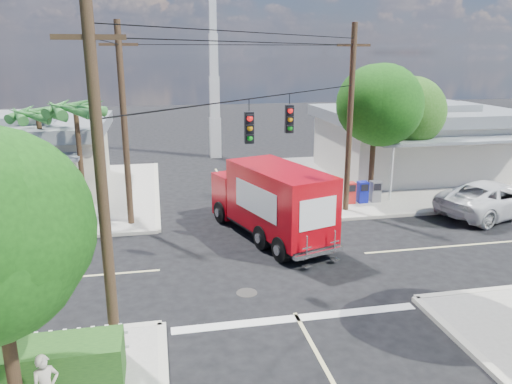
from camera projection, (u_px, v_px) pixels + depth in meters
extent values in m
plane|color=black|center=(266.00, 261.00, 18.99)|extent=(120.00, 120.00, 0.00)
cube|color=#9B968C|center=(398.00, 178.00, 31.45)|extent=(14.00, 14.00, 0.14)
cube|color=beige|center=(291.00, 183.00, 30.12)|extent=(0.25, 14.00, 0.14)
cube|color=beige|center=(464.00, 211.00, 24.85)|extent=(14.00, 0.25, 0.14)
cube|color=#9B968C|center=(27.00, 197.00, 27.26)|extent=(14.00, 14.00, 0.14)
cube|color=beige|center=(157.00, 190.00, 28.60)|extent=(0.25, 14.00, 0.14)
cube|color=beige|center=(228.00, 192.00, 28.43)|extent=(0.12, 12.00, 0.01)
cube|color=beige|center=(499.00, 242.00, 20.90)|extent=(12.00, 0.12, 0.01)
cube|color=silver|center=(298.00, 318.00, 14.93)|extent=(7.50, 0.40, 0.01)
cube|color=beige|center=(415.00, 146.00, 32.21)|extent=(11.00, 8.00, 3.40)
cube|color=gray|center=(418.00, 114.00, 31.65)|extent=(11.80, 8.80, 0.70)
cube|color=gray|center=(418.00, 106.00, 31.52)|extent=(6.05, 4.40, 0.50)
cube|color=gray|center=(461.00, 140.00, 27.26)|extent=(9.90, 1.80, 0.15)
cylinder|color=silver|center=(391.00, 173.00, 26.06)|extent=(0.12, 0.12, 2.90)
cube|color=beige|center=(10.00, 162.00, 28.04)|extent=(10.00, 8.00, 3.20)
cube|color=gray|center=(6.00, 127.00, 27.51)|extent=(10.80, 8.80, 0.70)
cube|color=gray|center=(4.00, 118.00, 27.38)|extent=(5.50, 4.40, 0.50)
cylinder|color=silver|center=(70.00, 189.00, 23.49)|extent=(0.12, 0.12, 2.70)
cube|color=silver|center=(215.00, 138.00, 37.56)|extent=(0.80, 0.80, 3.00)
cube|color=silver|center=(214.00, 97.00, 36.75)|extent=(0.70, 0.70, 3.00)
cube|color=silver|center=(213.00, 55.00, 35.95)|extent=(0.60, 0.60, 3.00)
cube|color=silver|center=(213.00, 11.00, 35.14)|extent=(0.50, 0.50, 3.00)
cylinder|color=#422D1C|center=(9.00, 345.00, 10.04)|extent=(0.28, 0.28, 3.71)
sphere|color=#14430F|center=(9.00, 247.00, 9.23)|extent=(3.25, 3.25, 3.25)
cylinder|color=#422D1C|center=(372.00, 161.00, 26.19)|extent=(0.28, 0.28, 4.10)
sphere|color=#14430F|center=(375.00, 112.00, 25.50)|extent=(4.10, 4.10, 4.10)
sphere|color=#14430F|center=(367.00, 107.00, 25.55)|extent=(3.33, 3.33, 3.33)
sphere|color=#14430F|center=(384.00, 115.00, 25.32)|extent=(3.58, 3.58, 3.58)
cylinder|color=#422D1C|center=(398.00, 155.00, 28.84)|extent=(0.28, 0.28, 3.58)
sphere|color=#205612|center=(401.00, 117.00, 28.23)|extent=(3.58, 3.58, 3.58)
sphere|color=#205612|center=(393.00, 112.00, 28.28)|extent=(2.91, 2.91, 2.91)
sphere|color=#205612|center=(409.00, 119.00, 28.05)|extent=(3.14, 3.14, 3.14)
cylinder|color=#422D1C|center=(80.00, 161.00, 23.93)|extent=(0.24, 0.24, 5.00)
cone|color=#2C6F2C|center=(95.00, 106.00, 23.40)|extent=(0.50, 2.06, 0.98)
cone|color=#2C6F2C|center=(89.00, 105.00, 24.00)|extent=(1.92, 1.68, 0.98)
cone|color=#2C6F2C|center=(73.00, 105.00, 24.02)|extent=(2.12, 0.95, 0.98)
cone|color=#2C6F2C|center=(58.00, 106.00, 23.45)|extent=(1.34, 2.07, 0.98)
cone|color=#2C6F2C|center=(55.00, 108.00, 22.71)|extent=(1.34, 2.07, 0.98)
cone|color=#2C6F2C|center=(68.00, 109.00, 22.37)|extent=(2.12, 0.95, 0.98)
cone|color=#2C6F2C|center=(86.00, 108.00, 22.67)|extent=(1.92, 1.68, 0.98)
cylinder|color=#422D1C|center=(43.00, 161.00, 25.02)|extent=(0.24, 0.24, 4.60)
cone|color=#2C6F2C|center=(57.00, 112.00, 24.55)|extent=(0.50, 2.06, 0.98)
cone|color=#2C6F2C|center=(52.00, 111.00, 25.15)|extent=(1.92, 1.68, 0.98)
cone|color=#2C6F2C|center=(37.00, 111.00, 25.17)|extent=(2.12, 0.95, 0.98)
cone|color=#2C6F2C|center=(22.00, 112.00, 24.59)|extent=(1.34, 2.07, 0.98)
cone|color=#2C6F2C|center=(18.00, 114.00, 23.85)|extent=(1.34, 2.07, 0.98)
cone|color=#2C6F2C|center=(29.00, 115.00, 23.51)|extent=(2.12, 0.95, 0.98)
cone|color=#2C6F2C|center=(47.00, 114.00, 23.82)|extent=(1.92, 1.68, 0.98)
cylinder|color=#473321|center=(102.00, 191.00, 11.88)|extent=(0.28, 0.28, 9.00)
cube|color=#473321|center=(89.00, 37.00, 10.94)|extent=(1.60, 0.12, 0.12)
cylinder|color=#473321|center=(350.00, 122.00, 23.68)|extent=(0.28, 0.28, 9.00)
cube|color=#473321|center=(354.00, 45.00, 22.74)|extent=(1.60, 0.12, 0.12)
cylinder|color=#473321|center=(125.00, 128.00, 21.70)|extent=(0.28, 0.28, 9.00)
cube|color=#473321|center=(119.00, 44.00, 20.76)|extent=(1.60, 0.12, 0.12)
cylinder|color=black|center=(267.00, 97.00, 17.32)|extent=(10.43, 10.43, 0.04)
cube|color=black|center=(249.00, 128.00, 16.67)|extent=(0.30, 0.24, 1.05)
sphere|color=red|center=(250.00, 118.00, 16.45)|extent=(0.20, 0.20, 0.20)
cube|color=black|center=(289.00, 119.00, 18.83)|extent=(0.30, 0.24, 1.05)
sphere|color=red|center=(290.00, 111.00, 18.61)|extent=(0.20, 0.20, 0.20)
cube|color=silver|center=(3.00, 360.00, 12.09)|extent=(5.94, 0.05, 0.08)
cube|color=silver|center=(1.00, 345.00, 11.98)|extent=(5.94, 0.05, 0.08)
cube|color=silver|center=(122.00, 341.00, 12.58)|extent=(0.09, 0.06, 1.00)
cube|color=red|center=(350.00, 193.00, 25.77)|extent=(0.50, 0.50, 1.10)
cube|color=#0E1694|center=(362.00, 192.00, 25.90)|extent=(0.50, 0.50, 1.10)
cube|color=slate|center=(375.00, 191.00, 26.03)|extent=(0.50, 0.50, 1.10)
cube|color=black|center=(269.00, 225.00, 21.53)|extent=(4.18, 7.37, 0.23)
cube|color=#B1050E|center=(239.00, 193.00, 23.66)|extent=(2.55, 2.14, 1.99)
cube|color=black|center=(233.00, 183.00, 24.09)|extent=(1.88, 0.81, 0.86)
cube|color=silver|center=(232.00, 202.00, 24.51)|extent=(2.02, 0.75, 0.32)
cube|color=#B1050E|center=(280.00, 199.00, 20.48)|extent=(3.79, 5.70, 2.63)
cube|color=white|center=(303.00, 192.00, 20.99)|extent=(1.03, 3.11, 1.18)
cube|color=white|center=(255.00, 200.00, 19.90)|extent=(1.03, 3.11, 1.18)
cube|color=white|center=(318.00, 214.00, 18.23)|extent=(1.56, 0.52, 1.18)
cube|color=silver|center=(319.00, 253.00, 18.53)|extent=(2.14, 0.89, 0.16)
cube|color=silver|center=(307.00, 248.00, 18.03)|extent=(0.40, 0.18, 0.91)
cube|color=silver|center=(335.00, 242.00, 18.63)|extent=(0.40, 0.18, 0.91)
cylinder|color=black|center=(221.00, 212.00, 23.24)|extent=(0.59, 1.04, 1.00)
cylinder|color=black|center=(260.00, 206.00, 24.23)|extent=(0.59, 1.04, 1.00)
cylinder|color=black|center=(281.00, 249.00, 18.83)|extent=(0.59, 1.04, 1.00)
cylinder|color=black|center=(326.00, 240.00, 19.82)|extent=(0.59, 1.04, 1.00)
imported|color=silver|center=(494.00, 198.00, 24.22)|extent=(6.58, 4.48, 1.67)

